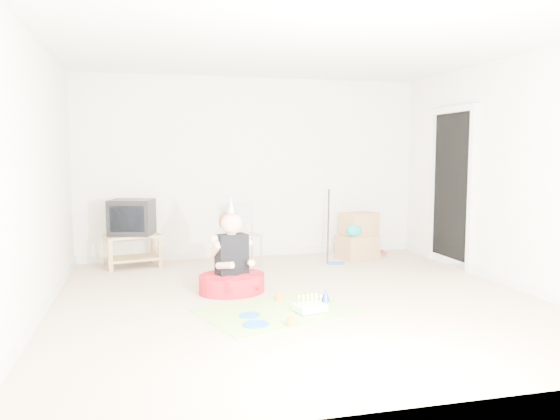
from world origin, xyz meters
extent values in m
plane|color=#C6AC8E|center=(0.00, 0.00, 0.00)|extent=(5.00, 5.00, 0.00)
cube|color=black|center=(2.48, 1.20, 1.02)|extent=(0.02, 0.90, 2.05)
cube|color=#A27D49|center=(-1.71, 2.10, 0.42)|extent=(0.78, 0.58, 0.03)
cube|color=#A27D49|center=(-1.71, 2.10, 0.12)|extent=(0.78, 0.58, 0.03)
cube|color=#A27D49|center=(-1.98, 1.84, 0.22)|extent=(0.06, 0.06, 0.44)
cube|color=#A27D49|center=(-1.35, 1.98, 0.22)|extent=(0.06, 0.06, 0.44)
cube|color=#A27D49|center=(-2.06, 2.21, 0.22)|extent=(0.06, 0.06, 0.44)
cube|color=#A27D49|center=(-1.44, 2.35, 0.22)|extent=(0.06, 0.06, 0.44)
cube|color=black|center=(-1.71, 2.10, 0.67)|extent=(0.64, 0.57, 0.47)
cube|color=#97969C|center=(-0.24, 1.84, 0.41)|extent=(0.45, 0.43, 0.03)
cylinder|color=#97969C|center=(-0.40, 1.80, 0.43)|extent=(0.02, 0.02, 0.85)
cylinder|color=#97969C|center=(-0.07, 1.87, 0.43)|extent=(0.02, 0.02, 0.85)
cube|color=#AB7E52|center=(1.43, 1.93, 0.17)|extent=(0.60, 0.51, 0.34)
cube|color=#AB7E52|center=(1.47, 1.97, 0.50)|extent=(0.54, 0.48, 0.32)
ellipsoid|color=#0D938B|center=(1.31, 1.78, 0.43)|extent=(0.23, 0.16, 0.18)
cube|color=#234CAF|center=(0.98, 1.61, 0.01)|extent=(0.27, 0.18, 0.03)
cylinder|color=black|center=(0.98, 1.61, 0.52)|extent=(0.15, 0.33, 0.99)
cube|color=#26724C|center=(1.84, 2.12, 0.01)|extent=(0.24, 0.29, 0.03)
cube|color=#B72F27|center=(1.84, 2.12, 0.04)|extent=(0.21, 0.26, 0.03)
cylinder|color=#B5101F|center=(-0.63, 0.46, 0.10)|extent=(0.90, 0.90, 0.20)
cube|color=black|center=(-0.63, 0.46, 0.42)|extent=(0.37, 0.27, 0.44)
sphere|color=#DBA592|center=(-0.63, 0.46, 0.76)|extent=(0.29, 0.29, 0.23)
cone|color=silver|center=(-0.63, 0.46, 0.97)|extent=(0.12, 0.12, 0.18)
cube|color=#DE2E7E|center=(-0.32, -0.37, 0.00)|extent=(1.64, 1.40, 0.01)
cube|color=white|center=(-0.02, -0.47, 0.04)|extent=(0.32, 0.28, 0.07)
cube|color=#42B95F|center=(-0.02, -0.47, 0.01)|extent=(0.32, 0.28, 0.01)
cylinder|color=beige|center=(-0.10, -0.53, 0.11)|extent=(0.01, 0.01, 0.07)
cylinder|color=beige|center=(-0.05, -0.52, 0.11)|extent=(0.01, 0.01, 0.07)
cylinder|color=beige|center=(-0.01, -0.51, 0.11)|extent=(0.01, 0.01, 0.07)
cylinder|color=beige|center=(0.04, -0.50, 0.11)|extent=(0.01, 0.01, 0.07)
cylinder|color=beige|center=(0.09, -0.48, 0.11)|extent=(0.01, 0.01, 0.07)
cylinder|color=beige|center=(-0.12, -0.45, 0.11)|extent=(0.01, 0.01, 0.07)
cylinder|color=beige|center=(-0.08, -0.44, 0.11)|extent=(0.01, 0.01, 0.07)
cylinder|color=beige|center=(-0.03, -0.42, 0.11)|extent=(0.01, 0.01, 0.07)
cylinder|color=beige|center=(0.02, -0.41, 0.11)|extent=(0.01, 0.01, 0.07)
cylinder|color=beige|center=(0.06, -0.40, 0.11)|extent=(0.01, 0.01, 0.07)
cylinder|color=blue|center=(-0.60, -0.46, 0.01)|extent=(0.27, 0.27, 0.01)
cylinder|color=blue|center=(-0.60, -0.74, 0.01)|extent=(0.27, 0.27, 0.01)
cylinder|color=orange|center=(-0.21, -0.02, 0.05)|extent=(0.09, 0.09, 0.09)
cylinder|color=orange|center=(-0.31, -0.84, 0.05)|extent=(0.08, 0.08, 0.08)
cone|color=blue|center=(0.25, -0.15, 0.07)|extent=(0.11, 0.11, 0.14)
camera|label=1|loc=(-1.51, -5.34, 1.52)|focal=35.00mm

